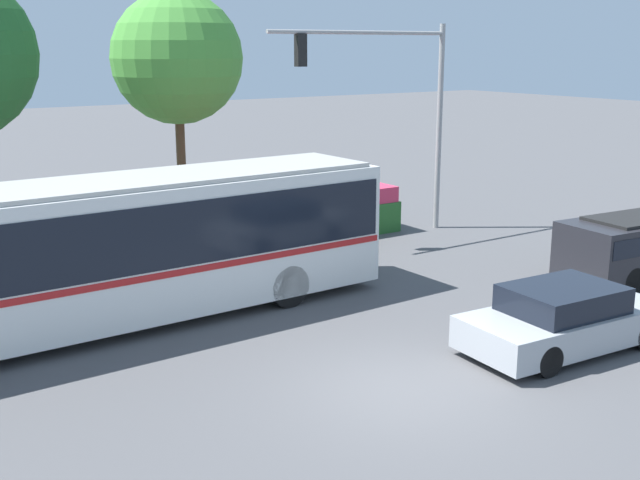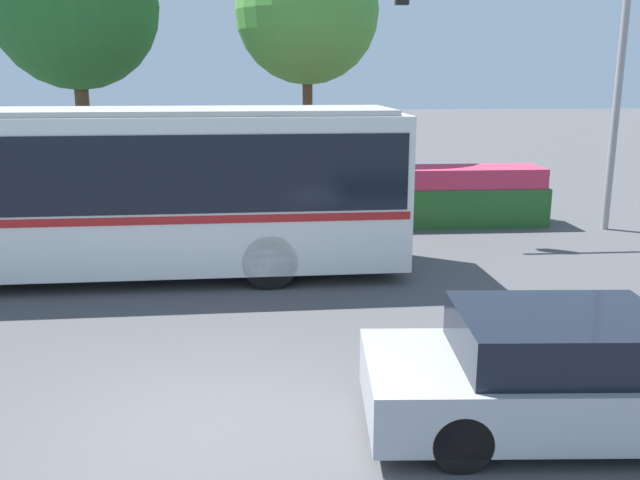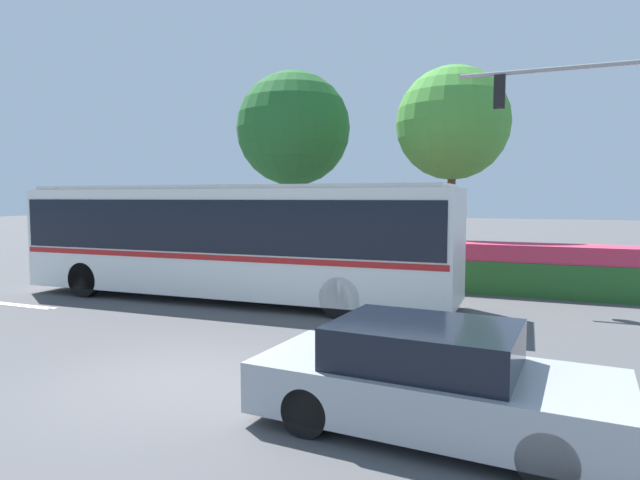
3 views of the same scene
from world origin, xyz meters
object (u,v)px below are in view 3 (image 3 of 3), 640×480
at_px(street_tree_left, 294,129).
at_px(sedan_foreground, 431,380).
at_px(street_tree_centre, 453,124).
at_px(city_bus, 231,235).

bearing_deg(street_tree_left, sedan_foreground, -58.62).
relative_size(sedan_foreground, street_tree_centre, 0.59).
height_order(city_bus, sedan_foreground, city_bus).
height_order(sedan_foreground, street_tree_centre, street_tree_centre).
xyz_separation_m(city_bus, street_tree_left, (-1.70, 7.58, 3.84)).
bearing_deg(city_bus, street_tree_centre, -124.70).
xyz_separation_m(sedan_foreground, street_tree_left, (-8.48, 13.91, 5.02)).
relative_size(city_bus, street_tree_centre, 1.64).
bearing_deg(street_tree_left, city_bus, -77.35).
xyz_separation_m(sedan_foreground, street_tree_centre, (-1.99, 13.68, 4.89)).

